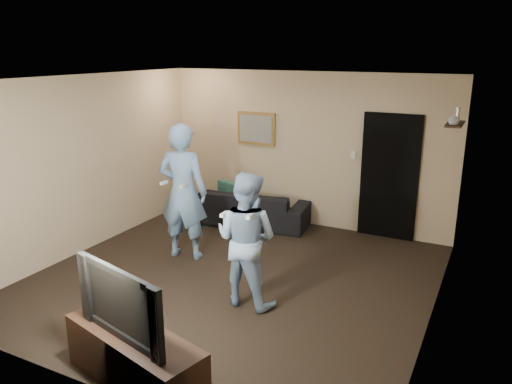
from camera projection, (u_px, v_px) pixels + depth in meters
The scene contains 19 objects.
ground at pixel (233, 278), 6.65m from camera, with size 5.00×5.00×0.00m, color black.
ceiling at pixel (230, 79), 5.93m from camera, with size 5.00×5.00×0.04m, color silver.
wall_back at pixel (305, 150), 8.43m from camera, with size 5.00×0.04×2.60m, color tan.
wall_front at pixel (84, 255), 4.14m from camera, with size 5.00×0.04×2.60m, color tan.
wall_left at pixel (85, 164), 7.37m from camera, with size 0.04×5.00×2.60m, color tan.
wall_right at pixel (440, 213), 5.20m from camera, with size 0.04×5.00×2.60m, color tan.
sofa at pixel (249, 207), 8.65m from camera, with size 2.05×0.80×0.60m, color black.
throw_pillow at pixel (229, 194), 8.77m from camera, with size 0.45×0.14×0.45m, color #16443D.
painting_frame at pixel (256, 129), 8.72m from camera, with size 0.72×0.05×0.57m, color olive.
painting_canvas at pixel (256, 129), 8.69m from camera, with size 0.62×0.01×0.47m, color slate.
doorway at pixel (389, 177), 7.86m from camera, with size 0.90×0.06×2.00m, color black.
light_switch at pixel (353, 155), 8.04m from camera, with size 0.08×0.02×0.12m, color silver.
wall_shelf at pixel (455, 124), 6.60m from camera, with size 0.20×0.60×0.03m, color black.
shelf_vase at pixel (454, 119), 6.40m from camera, with size 0.14×0.14×0.15m, color #A8A8AD.
shelf_figurine at pixel (458, 114), 6.78m from camera, with size 0.06×0.06×0.18m, color white.
tv_console at pixel (135, 359), 4.51m from camera, with size 1.50×0.48×0.53m, color black.
television at pixel (130, 300), 4.34m from camera, with size 1.15×0.15×0.66m, color black.
wii_player_left at pixel (183, 192), 7.10m from camera, with size 0.79×0.59×1.97m.
wii_player_right at pixel (246, 239), 5.82m from camera, with size 0.82×0.65×1.62m.
Camera 1 is at (3.01, -5.28, 2.96)m, focal length 35.00 mm.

